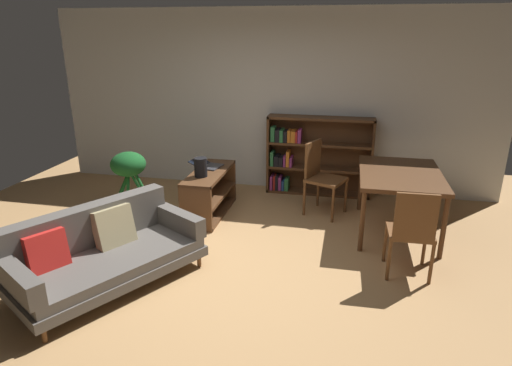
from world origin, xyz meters
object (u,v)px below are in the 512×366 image
dining_chair_far (412,229)px  bookshelf (312,155)px  dining_chair_near (321,174)px  potted_floor_plant (129,175)px  dining_table (400,178)px  media_console (210,193)px  desk_speaker (201,167)px  open_laptop (207,165)px  fabric_couch (103,250)px

dining_chair_far → bookshelf: bearing=117.5°
dining_chair_near → dining_chair_far: (1.00, -1.48, -0.03)m
potted_floor_plant → dining_chair_far: (3.50, -0.93, -0.03)m
dining_chair_near → bookshelf: 0.81m
dining_table → dining_chair_near: 1.05m
media_console → desk_speaker: bearing=-98.9°
dining_table → dining_chair_far: dining_chair_far is taller
potted_floor_plant → bookshelf: bookshelf is taller
open_laptop → media_console: bearing=-66.9°
fabric_couch → bookshelf: bearing=59.7°
open_laptop → potted_floor_plant: potted_floor_plant is taller
media_console → dining_chair_near: dining_chair_near is taller
dining_table → bookshelf: (-1.15, 1.19, -0.11)m
potted_floor_plant → desk_speaker: bearing=-2.0°
potted_floor_plant → dining_chair_far: bearing=-14.9°
dining_chair_near → bookshelf: size_ratio=0.63×
desk_speaker → dining_chair_near: (1.48, 0.58, -0.17)m
fabric_couch → dining_table: size_ratio=1.45×
desk_speaker → dining_chair_near: dining_chair_near is taller
fabric_couch → dining_chair_near: dining_chair_near is taller
fabric_couch → dining_chair_near: 2.95m
desk_speaker → dining_chair_far: 2.64m
media_console → bookshelf: bearing=42.4°
desk_speaker → bookshelf: 1.89m
desk_speaker → dining_chair_far: (2.48, -0.90, -0.20)m
media_console → desk_speaker: size_ratio=4.81×
fabric_couch → dining_table: dining_table is taller
potted_floor_plant → dining_chair_near: size_ratio=0.87×
fabric_couch → dining_chair_far: (2.93, 0.73, 0.18)m
fabric_couch → media_console: bearing=75.2°
media_console → bookshelf: size_ratio=0.75×
bookshelf → media_console: bearing=-137.6°
desk_speaker → dining_chair_far: dining_chair_far is taller
potted_floor_plant → dining_chair_near: 2.56m
dining_table → dining_chair_near: bearing=157.6°
dining_table → bookshelf: size_ratio=0.86×
potted_floor_plant → dining_chair_far: size_ratio=0.91×
fabric_couch → open_laptop: 2.11m
dining_chair_near → dining_table: bearing=-22.4°
fabric_couch → dining_chair_far: 3.03m
media_console → dining_chair_far: size_ratio=1.25×
dining_chair_far → fabric_couch: bearing=-166.0°
media_console → fabric_couch: bearing=-104.8°
dining_table → bookshelf: 1.66m
open_laptop → dining_chair_far: (2.53, -1.32, -0.11)m
dining_chair_far → bookshelf: size_ratio=0.60×
desk_speaker → potted_floor_plant: size_ratio=0.29×
media_console → open_laptop: 0.40m
bookshelf → dining_table: bearing=-46.0°
fabric_couch → dining_chair_far: bearing=14.0°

